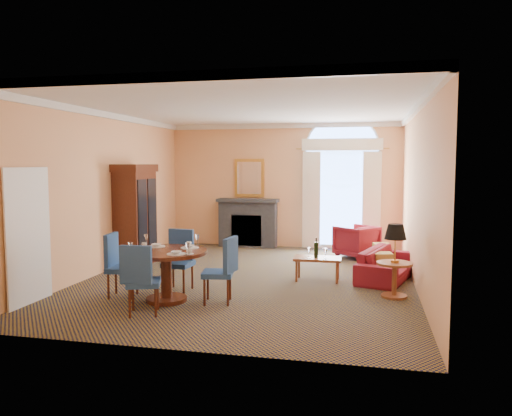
% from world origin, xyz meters
% --- Properties ---
extents(ground, '(7.50, 7.50, 0.00)m').
position_xyz_m(ground, '(0.00, 0.00, 0.00)').
color(ground, '#121539').
rests_on(ground, ground).
extents(room_envelope, '(6.04, 7.52, 3.45)m').
position_xyz_m(room_envelope, '(-0.03, 0.67, 2.51)').
color(room_envelope, '#FFB679').
rests_on(room_envelope, ground).
extents(armoire, '(0.62, 1.10, 2.16)m').
position_xyz_m(armoire, '(-2.72, 0.76, 1.04)').
color(armoire, '#3D190D').
rests_on(armoire, ground).
extents(dining_table, '(1.29, 1.29, 1.01)m').
position_xyz_m(dining_table, '(-0.93, -1.82, 0.60)').
color(dining_table, '#3D190D').
rests_on(dining_table, ground).
extents(dining_chair_north, '(0.50, 0.51, 1.03)m').
position_xyz_m(dining_chair_north, '(-1.01, -1.05, 0.59)').
color(dining_chair_north, navy).
rests_on(dining_chair_north, ground).
extents(dining_chair_south, '(0.59, 0.59, 1.03)m').
position_xyz_m(dining_chair_south, '(-0.99, -2.62, 0.59)').
color(dining_chair_south, navy).
rests_on(dining_chair_south, ground).
extents(dining_chair_east, '(0.54, 0.53, 1.03)m').
position_xyz_m(dining_chair_east, '(-0.02, -1.72, 0.59)').
color(dining_chair_east, navy).
rests_on(dining_chair_east, ground).
extents(dining_chair_west, '(0.53, 0.53, 1.03)m').
position_xyz_m(dining_chair_west, '(-1.83, -1.72, 0.59)').
color(dining_chair_west, navy).
rests_on(dining_chair_west, ground).
extents(sofa, '(1.27, 2.07, 0.56)m').
position_xyz_m(sofa, '(2.55, 0.57, 0.28)').
color(sofa, maroon).
rests_on(sofa, ground).
extents(armchair, '(1.15, 1.15, 0.75)m').
position_xyz_m(armchair, '(1.92, 2.59, 0.38)').
color(armchair, maroon).
rests_on(armchair, ground).
extents(coffee_table, '(0.89, 0.52, 0.82)m').
position_xyz_m(coffee_table, '(1.26, 0.08, 0.42)').
color(coffee_table, brown).
rests_on(coffee_table, ground).
extents(side_table, '(0.58, 0.58, 1.18)m').
position_xyz_m(side_table, '(2.60, -0.79, 0.75)').
color(side_table, brown).
rests_on(side_table, ground).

